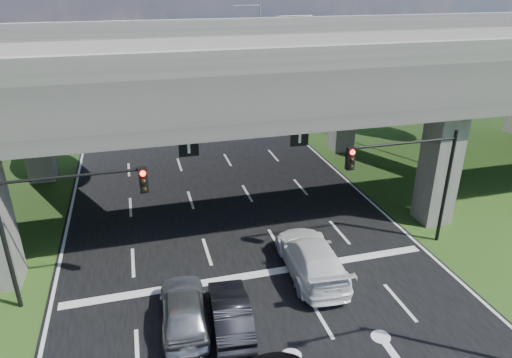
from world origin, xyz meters
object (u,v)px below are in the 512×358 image
streetlight_far (306,63)px  car_dark (230,313)px  car_white (311,257)px  signal_right (411,171)px  car_silver (184,308)px  streetlight_beyond (257,40)px  signal_left (59,212)px

streetlight_far → car_dark: bearing=-116.8°
car_white → signal_right: bearing=-166.2°
signal_right → streetlight_far: size_ratio=0.60×
car_silver → car_dark: (1.71, -0.63, -0.08)m
signal_right → car_silver: size_ratio=1.34×
streetlight_far → streetlight_beyond: size_ratio=1.00×
signal_left → car_dark: bearing=-30.0°
signal_right → signal_left: size_ratio=1.00×
signal_right → car_silver: bearing=-165.9°
signal_left → streetlight_beyond: bearing=63.6°
signal_right → car_silver: (-11.34, -2.85, -3.40)m
signal_left → streetlight_beyond: size_ratio=0.60×
streetlight_beyond → car_silver: (-13.61, -38.90, -5.06)m
car_dark → car_white: bearing=-144.8°
streetlight_far → car_dark: streetlight_far is taller
streetlight_beyond → car_white: bearing=-101.5°
streetlight_beyond → car_dark: streetlight_beyond is taller
streetlight_far → car_silver: 27.12m
signal_right → car_white: (-5.28, -0.94, -3.33)m
signal_right → signal_left: same height
car_silver → car_white: bearing=-159.3°
signal_right → car_silver: signal_right is taller
streetlight_far → streetlight_beyond: (0.00, 16.00, 0.00)m
signal_right → signal_left: bearing=180.0°
signal_right → car_dark: 10.81m
signal_left → car_white: bearing=-5.2°
signal_right → streetlight_beyond: bearing=86.4°
signal_right → streetlight_beyond: (2.27, 36.06, 1.66)m
signal_right → streetlight_far: streetlight_far is taller
signal_right → streetlight_far: (2.27, 20.06, 1.66)m
streetlight_far → car_dark: size_ratio=2.42×
car_dark → car_white: size_ratio=0.72×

